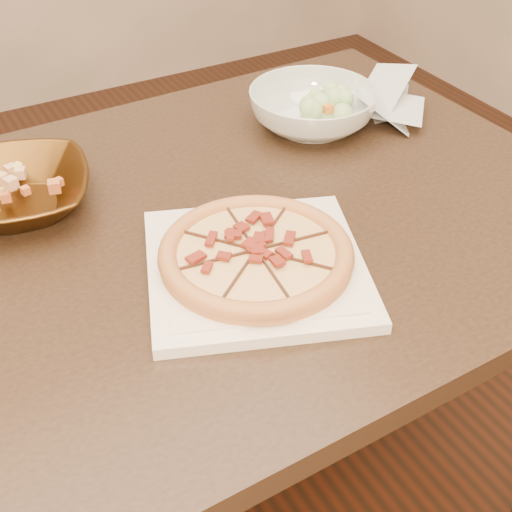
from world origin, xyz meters
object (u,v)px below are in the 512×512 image
(dining_table, at_px, (171,283))
(plate, at_px, (256,267))
(salad_bowl, at_px, (312,109))
(bronze_bowl, at_px, (12,193))
(pizza, at_px, (256,254))

(dining_table, relative_size, plate, 3.65)
(salad_bowl, bearing_deg, bronze_bowl, -179.61)
(pizza, xyz_separation_m, bronze_bowl, (-0.26, 0.33, -0.00))
(pizza, bearing_deg, salad_bowl, 47.04)
(dining_table, xyz_separation_m, pizza, (0.07, -0.15, 0.13))
(dining_table, xyz_separation_m, bronze_bowl, (-0.19, 0.18, 0.13))
(plate, xyz_separation_m, pizza, (-0.00, 0.00, 0.02))
(plate, xyz_separation_m, bronze_bowl, (-0.26, 0.33, 0.02))
(plate, distance_m, bronze_bowl, 0.42)
(dining_table, distance_m, bronze_bowl, 0.29)
(bronze_bowl, height_order, salad_bowl, salad_bowl)
(plate, bearing_deg, dining_table, 116.07)
(plate, distance_m, salad_bowl, 0.46)
(pizza, height_order, salad_bowl, salad_bowl)
(pizza, distance_m, bronze_bowl, 0.42)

